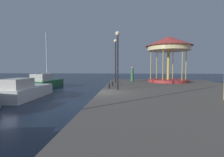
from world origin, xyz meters
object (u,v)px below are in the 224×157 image
bollard_south (115,80)px  bollard_north (112,84)px  carousel (169,48)px  lamp_post_mid_promenade (115,54)px  lamp_post_near_edge (118,50)px  bollard_center (109,86)px  motorboat_white (24,91)px  person_by_the_water (132,74)px  sailboat_green (45,82)px

bollard_south → bollard_north: bearing=-90.9°
carousel → lamp_post_mid_promenade: bearing=-159.2°
bollard_south → lamp_post_near_edge: bearing=-85.7°
lamp_post_mid_promenade → lamp_post_near_edge: bearing=-85.5°
lamp_post_near_edge → bollard_center: 2.97m
lamp_post_near_edge → lamp_post_mid_promenade: lamp_post_mid_promenade is taller
lamp_post_near_edge → lamp_post_mid_promenade: (-0.40, 5.11, 0.15)m
motorboat_white → person_by_the_water: (9.01, 7.95, 1.02)m
lamp_post_mid_promenade → bollard_center: lamp_post_mid_promenade is taller
lamp_post_near_edge → lamp_post_mid_promenade: 5.13m
carousel → lamp_post_near_edge: size_ratio=1.21×
motorboat_white → bollard_south: motorboat_white is taller
lamp_post_near_edge → carousel: bearing=52.7°
sailboat_green → lamp_post_mid_promenade: (8.90, -2.57, 3.28)m
lamp_post_near_edge → bollard_north: size_ratio=10.97×
lamp_post_mid_promenade → bollard_north: size_ratio=11.60×
lamp_post_mid_promenade → bollard_center: size_ratio=11.60×
sailboat_green → person_by_the_water: size_ratio=3.83×
sailboat_green → motorboat_white: bearing=-76.4°
person_by_the_water → bollard_center: bearing=-106.8°
carousel → motorboat_white: bearing=-151.3°
motorboat_white → bollard_south: (6.94, 7.11, 0.37)m
bollard_north → motorboat_white: bearing=-159.1°
motorboat_white → bollard_north: 7.37m
motorboat_white → lamp_post_mid_promenade: bearing=34.7°
motorboat_white → bollard_south: bearing=45.7°
bollard_north → person_by_the_water: bearing=68.2°
lamp_post_near_edge → motorboat_white: bearing=178.4°
bollard_north → bollard_south: (0.07, 4.49, 0.00)m
carousel → lamp_post_near_edge: bearing=-127.3°
carousel → person_by_the_water: (-4.13, 0.75, -3.10)m
lamp_post_mid_promenade → carousel: bearing=20.8°
bollard_north → carousel: bearing=36.1°
motorboat_white → bollard_north: bearing=20.9°
lamp_post_near_edge → bollard_south: (-0.55, 7.32, -2.79)m
bollard_center → bollard_north: bearing=86.7°
lamp_post_mid_promenade → bollard_south: (-0.15, 2.21, -2.94)m
sailboat_green → bollard_north: size_ratio=17.22×
bollard_south → motorboat_white: bearing=-134.3°
sailboat_green → bollard_south: 8.76m
lamp_post_near_edge → person_by_the_water: (1.51, 8.16, -2.15)m
lamp_post_near_edge → bollard_center: lamp_post_near_edge is taller
lamp_post_mid_promenade → person_by_the_water: bearing=57.9°
person_by_the_water → bollard_north: bearing=-111.8°
carousel → bollard_north: 8.61m
sailboat_green → bollard_center: sailboat_green is taller
carousel → bollard_north: bearing=-143.9°
motorboat_white → lamp_post_near_edge: (7.50, -0.21, 3.17)m
lamp_post_mid_promenade → person_by_the_water: lamp_post_mid_promenade is taller
bollard_north → person_by_the_water: (2.14, 5.33, 0.64)m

